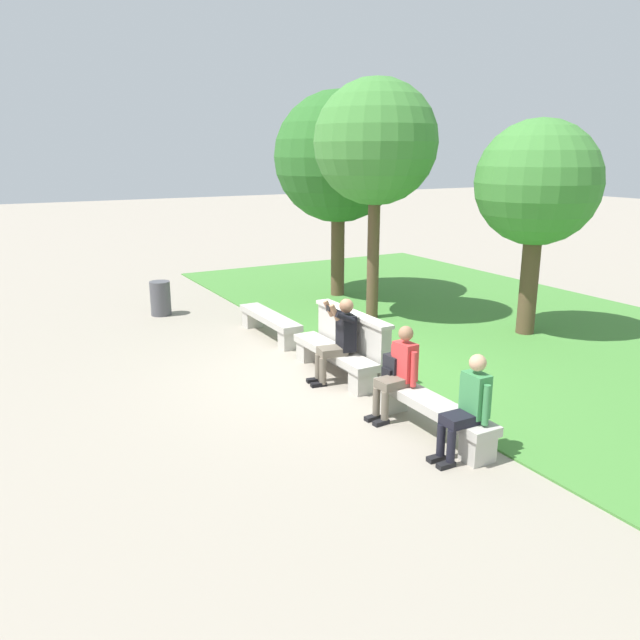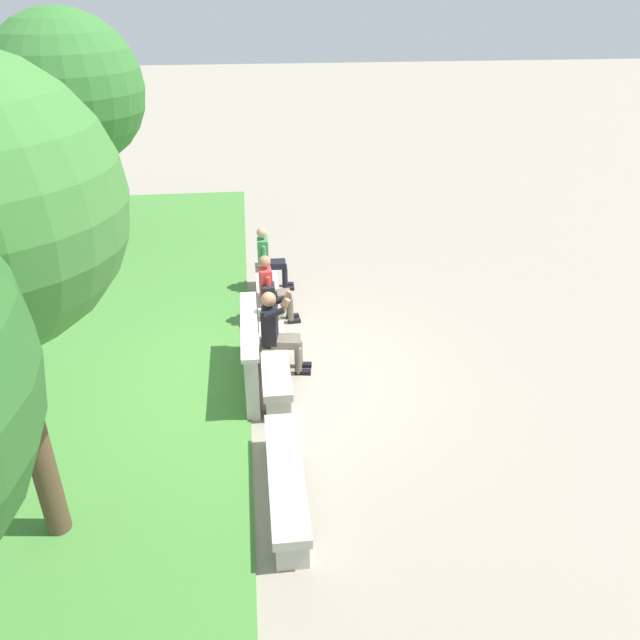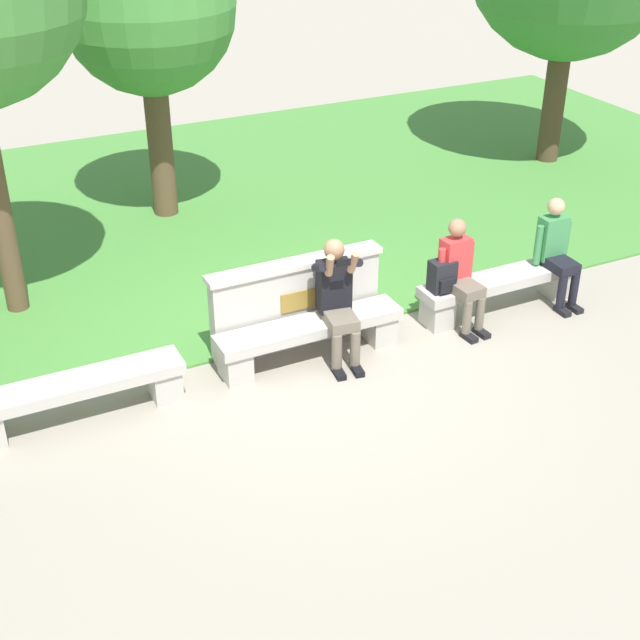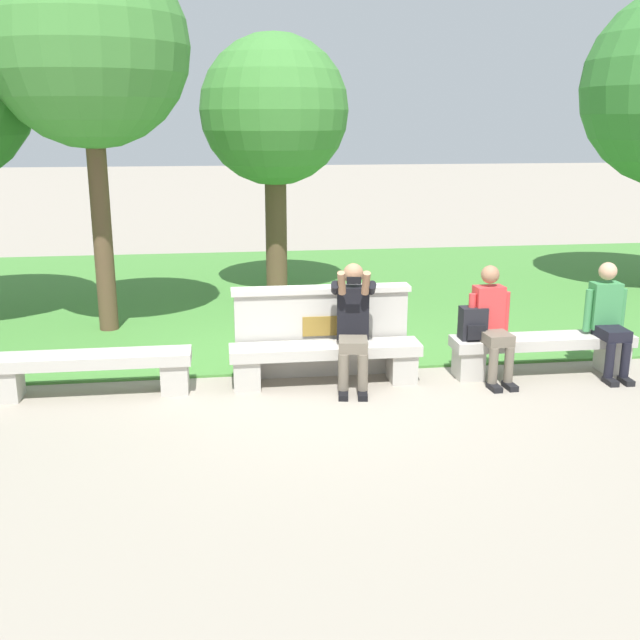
{
  "view_description": "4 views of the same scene",
  "coord_description": "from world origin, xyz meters",
  "px_view_note": "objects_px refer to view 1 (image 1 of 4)",
  "views": [
    {
      "loc": [
        8.17,
        -4.81,
        3.49
      ],
      "look_at": [
        0.09,
        -0.3,
        0.98
      ],
      "focal_mm": 35.0,
      "sensor_mm": 36.0,
      "label": 1
    },
    {
      "loc": [
        -7.78,
        0.23,
        5.28
      ],
      "look_at": [
        0.04,
        -0.68,
        0.97
      ],
      "focal_mm": 35.0,
      "sensor_mm": 36.0,
      "label": 2
    },
    {
      "loc": [
        -3.48,
        -7.31,
        5.12
      ],
      "look_at": [
        -0.19,
        -0.64,
        0.85
      ],
      "focal_mm": 50.0,
      "sensor_mm": 36.0,
      "label": 3
    },
    {
      "loc": [
        -1.08,
        -7.61,
        2.79
      ],
      "look_at": [
        -0.12,
        -0.49,
        0.86
      ],
      "focal_mm": 42.0,
      "sensor_mm": 36.0,
      "label": 4
    }
  ],
  "objects_px": {
    "tree_left_background": "(538,185)",
    "person_photographer": "(339,336)",
    "tree_behind_wall": "(376,143)",
    "person_distant": "(399,370)",
    "bench_near": "(334,357)",
    "bench_mid": "(432,411)",
    "backpack": "(393,368)",
    "bench_main": "(270,322)",
    "trash_bin": "(160,298)",
    "tree_far_back": "(338,158)",
    "person_companion": "(468,404)"
  },
  "relations": [
    {
      "from": "bench_mid",
      "to": "tree_left_background",
      "type": "xyz_separation_m",
      "value": [
        -2.63,
        4.47,
        2.59
      ]
    },
    {
      "from": "bench_main",
      "to": "backpack",
      "type": "relative_size",
      "value": 4.82
    },
    {
      "from": "bench_main",
      "to": "bench_near",
      "type": "distance_m",
      "value": 2.46
    },
    {
      "from": "person_photographer",
      "to": "person_companion",
      "type": "relative_size",
      "value": 1.05
    },
    {
      "from": "bench_main",
      "to": "person_photographer",
      "type": "bearing_deg",
      "value": -1.6
    },
    {
      "from": "bench_mid",
      "to": "tree_behind_wall",
      "type": "xyz_separation_m",
      "value": [
        -5.08,
        2.48,
        3.34
      ]
    },
    {
      "from": "bench_near",
      "to": "tree_behind_wall",
      "type": "height_order",
      "value": "tree_behind_wall"
    },
    {
      "from": "bench_near",
      "to": "tree_behind_wall",
      "type": "xyz_separation_m",
      "value": [
        -2.62,
        2.48,
        3.34
      ]
    },
    {
      "from": "bench_near",
      "to": "person_companion",
      "type": "distance_m",
      "value": 3.19
    },
    {
      "from": "person_distant",
      "to": "tree_far_back",
      "type": "height_order",
      "value": "tree_far_back"
    },
    {
      "from": "person_photographer",
      "to": "bench_main",
      "type": "bearing_deg",
      "value": 178.4
    },
    {
      "from": "bench_near",
      "to": "bench_mid",
      "type": "height_order",
      "value": "same"
    },
    {
      "from": "person_photographer",
      "to": "person_distant",
      "type": "bearing_deg",
      "value": 0.39
    },
    {
      "from": "tree_left_background",
      "to": "bench_main",
      "type": "bearing_deg",
      "value": -117.06
    },
    {
      "from": "tree_far_back",
      "to": "trash_bin",
      "type": "height_order",
      "value": "tree_far_back"
    },
    {
      "from": "tree_behind_wall",
      "to": "person_photographer",
      "type": "bearing_deg",
      "value": -41.42
    },
    {
      "from": "bench_near",
      "to": "tree_left_background",
      "type": "relative_size",
      "value": 0.5
    },
    {
      "from": "tree_behind_wall",
      "to": "tree_far_back",
      "type": "relative_size",
      "value": 1.01
    },
    {
      "from": "bench_main",
      "to": "person_distant",
      "type": "distance_m",
      "value": 4.3
    },
    {
      "from": "bench_main",
      "to": "trash_bin",
      "type": "distance_m",
      "value": 3.04
    },
    {
      "from": "bench_main",
      "to": "bench_mid",
      "type": "xyz_separation_m",
      "value": [
        4.92,
        0.0,
        0.0
      ]
    },
    {
      "from": "tree_behind_wall",
      "to": "trash_bin",
      "type": "xyz_separation_m",
      "value": [
        -2.54,
        -3.87,
        -3.27
      ]
    },
    {
      "from": "trash_bin",
      "to": "person_companion",
      "type": "bearing_deg",
      "value": 9.01
    },
    {
      "from": "bench_near",
      "to": "trash_bin",
      "type": "xyz_separation_m",
      "value": [
        -5.16,
        -1.39,
        0.07
      ]
    },
    {
      "from": "backpack",
      "to": "bench_main",
      "type": "bearing_deg",
      "value": 179.81
    },
    {
      "from": "bench_main",
      "to": "bench_mid",
      "type": "bearing_deg",
      "value": 0.0
    },
    {
      "from": "bench_mid",
      "to": "person_photographer",
      "type": "relative_size",
      "value": 1.56
    },
    {
      "from": "person_distant",
      "to": "trash_bin",
      "type": "bearing_deg",
      "value": -169.29
    },
    {
      "from": "bench_mid",
      "to": "person_companion",
      "type": "relative_size",
      "value": 1.64
    },
    {
      "from": "person_distant",
      "to": "bench_mid",
      "type": "bearing_deg",
      "value": 5.94
    },
    {
      "from": "tree_far_back",
      "to": "person_companion",
      "type": "bearing_deg",
      "value": -20.63
    },
    {
      "from": "bench_mid",
      "to": "tree_far_back",
      "type": "bearing_deg",
      "value": 158.0
    },
    {
      "from": "person_distant",
      "to": "tree_far_back",
      "type": "distance_m",
      "value": 7.83
    },
    {
      "from": "bench_main",
      "to": "person_companion",
      "type": "relative_size",
      "value": 1.64
    },
    {
      "from": "bench_main",
      "to": "person_photographer",
      "type": "distance_m",
      "value": 2.78
    },
    {
      "from": "person_companion",
      "to": "bench_near",
      "type": "bearing_deg",
      "value": 178.8
    },
    {
      "from": "tree_left_background",
      "to": "bench_near",
      "type": "bearing_deg",
      "value": -87.77
    },
    {
      "from": "bench_mid",
      "to": "backpack",
      "type": "relative_size",
      "value": 4.82
    },
    {
      "from": "tree_left_background",
      "to": "person_photographer",
      "type": "bearing_deg",
      "value": -84.24
    },
    {
      "from": "bench_main",
      "to": "tree_far_back",
      "type": "relative_size",
      "value": 0.42
    },
    {
      "from": "bench_mid",
      "to": "tree_far_back",
      "type": "distance_m",
      "value": 8.48
    },
    {
      "from": "backpack",
      "to": "bench_mid",
      "type": "bearing_deg",
      "value": 0.95
    },
    {
      "from": "backpack",
      "to": "tree_behind_wall",
      "type": "relative_size",
      "value": 0.09
    },
    {
      "from": "bench_main",
      "to": "trash_bin",
      "type": "xyz_separation_m",
      "value": [
        -2.7,
        -1.39,
        0.07
      ]
    },
    {
      "from": "trash_bin",
      "to": "tree_far_back",
      "type": "bearing_deg",
      "value": 86.38
    },
    {
      "from": "person_photographer",
      "to": "tree_behind_wall",
      "type": "xyz_separation_m",
      "value": [
        -2.9,
        2.56,
        2.91
      ]
    },
    {
      "from": "bench_mid",
      "to": "person_photographer",
      "type": "distance_m",
      "value": 2.22
    },
    {
      "from": "person_companion",
      "to": "tree_behind_wall",
      "type": "relative_size",
      "value": 0.26
    },
    {
      "from": "backpack",
      "to": "trash_bin",
      "type": "distance_m",
      "value": 6.93
    },
    {
      "from": "bench_mid",
      "to": "tree_behind_wall",
      "type": "distance_m",
      "value": 6.56
    }
  ]
}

